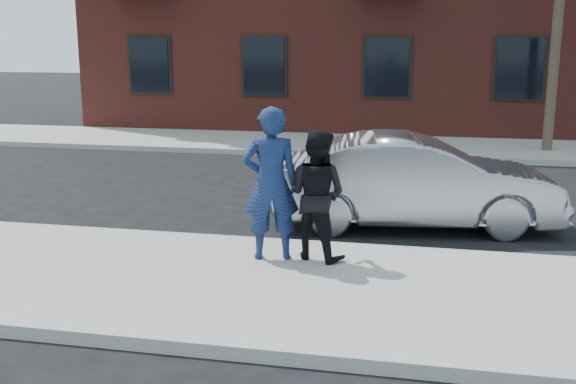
# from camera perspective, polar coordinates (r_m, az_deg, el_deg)

# --- Properties ---
(ground) EXTENTS (100.00, 100.00, 0.00)m
(ground) POSITION_cam_1_polar(r_m,az_deg,el_deg) (8.40, 1.49, -8.29)
(ground) COLOR black
(ground) RESTS_ON ground
(near_sidewalk) EXTENTS (50.00, 3.50, 0.15)m
(near_sidewalk) POSITION_cam_1_polar(r_m,az_deg,el_deg) (8.14, 1.17, -8.42)
(near_sidewalk) COLOR gray
(near_sidewalk) RESTS_ON ground
(near_curb) EXTENTS (50.00, 0.10, 0.15)m
(near_curb) POSITION_cam_1_polar(r_m,az_deg,el_deg) (9.82, 3.13, -4.68)
(near_curb) COLOR #999691
(near_curb) RESTS_ON ground
(far_sidewalk) EXTENTS (50.00, 3.50, 0.15)m
(far_sidewalk) POSITION_cam_1_polar(r_m,az_deg,el_deg) (19.24, 7.55, 3.89)
(far_sidewalk) COLOR gray
(far_sidewalk) RESTS_ON ground
(far_curb) EXTENTS (50.00, 0.10, 0.15)m
(far_curb) POSITION_cam_1_polar(r_m,az_deg,el_deg) (17.47, 7.09, 3.00)
(far_curb) COLOR #999691
(far_curb) RESTS_ON ground
(silver_sedan) EXTENTS (4.76, 2.20, 1.51)m
(silver_sedan) POSITION_cam_1_polar(r_m,az_deg,el_deg) (11.14, 10.73, 0.85)
(silver_sedan) COLOR #999BA3
(silver_sedan) RESTS_ON ground
(man_hoodie) EXTENTS (0.85, 0.67, 2.04)m
(man_hoodie) POSITION_cam_1_polar(r_m,az_deg,el_deg) (8.84, -1.46, 0.71)
(man_hoodie) COLOR navy
(man_hoodie) RESTS_ON near_sidewalk
(man_peacoat) EXTENTS (1.02, 0.91, 1.74)m
(man_peacoat) POSITION_cam_1_polar(r_m,az_deg,el_deg) (8.89, 2.43, -0.23)
(man_peacoat) COLOR black
(man_peacoat) RESTS_ON near_sidewalk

